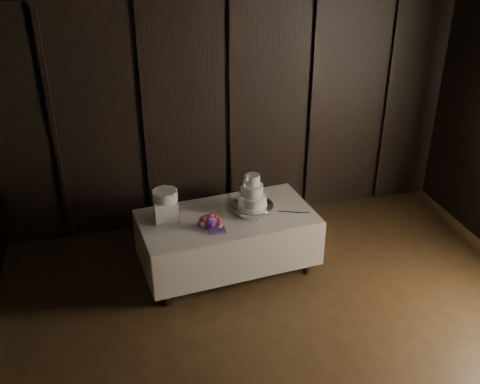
{
  "coord_description": "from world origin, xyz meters",
  "views": [
    {
      "loc": [
        -1.59,
        -3.17,
        3.99
      ],
      "look_at": [
        -0.21,
        2.22,
        1.05
      ],
      "focal_mm": 42.0,
      "sensor_mm": 36.0,
      "label": 1
    }
  ],
  "objects_px": {
    "bouquet": "(210,222)",
    "box_pedestal": "(166,210)",
    "wedding_cake": "(251,194)",
    "small_cake": "(165,195)",
    "cake_stand": "(253,208)",
    "display_table": "(228,241)"
  },
  "relations": [
    {
      "from": "wedding_cake",
      "to": "small_cake",
      "type": "relative_size",
      "value": 1.37
    },
    {
      "from": "box_pedestal",
      "to": "display_table",
      "type": "bearing_deg",
      "value": -8.28
    },
    {
      "from": "display_table",
      "to": "wedding_cake",
      "type": "bearing_deg",
      "value": -3.48
    },
    {
      "from": "bouquet",
      "to": "display_table",
      "type": "bearing_deg",
      "value": 38.06
    },
    {
      "from": "cake_stand",
      "to": "box_pedestal",
      "type": "bearing_deg",
      "value": 175.86
    },
    {
      "from": "box_pedestal",
      "to": "wedding_cake",
      "type": "bearing_deg",
      "value": -5.22
    },
    {
      "from": "wedding_cake",
      "to": "small_cake",
      "type": "distance_m",
      "value": 0.96
    },
    {
      "from": "cake_stand",
      "to": "wedding_cake",
      "type": "bearing_deg",
      "value": -150.26
    },
    {
      "from": "display_table",
      "to": "box_pedestal",
      "type": "bearing_deg",
      "value": 165.89
    },
    {
      "from": "bouquet",
      "to": "box_pedestal",
      "type": "height_order",
      "value": "box_pedestal"
    },
    {
      "from": "bouquet",
      "to": "wedding_cake",
      "type": "bearing_deg",
      "value": 20.91
    },
    {
      "from": "cake_stand",
      "to": "wedding_cake",
      "type": "relative_size",
      "value": 1.26
    },
    {
      "from": "display_table",
      "to": "box_pedestal",
      "type": "relative_size",
      "value": 8.02
    },
    {
      "from": "cake_stand",
      "to": "box_pedestal",
      "type": "height_order",
      "value": "box_pedestal"
    },
    {
      "from": "display_table",
      "to": "bouquet",
      "type": "xyz_separation_m",
      "value": [
        -0.24,
        -0.19,
        0.41
      ]
    },
    {
      "from": "cake_stand",
      "to": "box_pedestal",
      "type": "distance_m",
      "value": 0.99
    },
    {
      "from": "bouquet",
      "to": "small_cake",
      "type": "relative_size",
      "value": 1.41
    },
    {
      "from": "display_table",
      "to": "bouquet",
      "type": "relative_size",
      "value": 5.29
    },
    {
      "from": "bouquet",
      "to": "cake_stand",
      "type": "bearing_deg",
      "value": 21.4
    },
    {
      "from": "display_table",
      "to": "bouquet",
      "type": "height_order",
      "value": "bouquet"
    },
    {
      "from": "display_table",
      "to": "wedding_cake",
      "type": "height_order",
      "value": "wedding_cake"
    },
    {
      "from": "bouquet",
      "to": "box_pedestal",
      "type": "relative_size",
      "value": 1.52
    }
  ]
}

